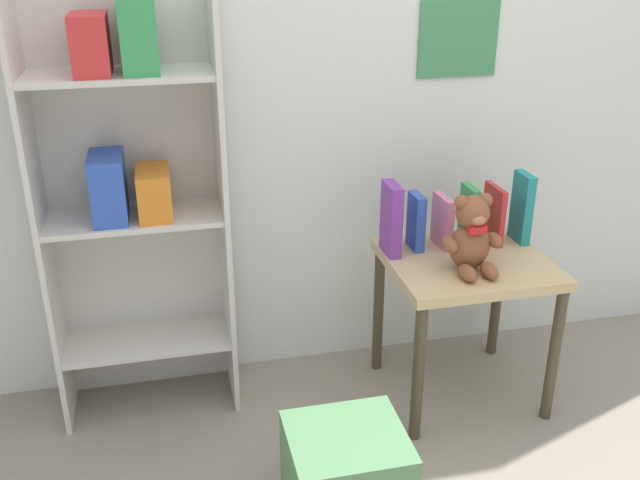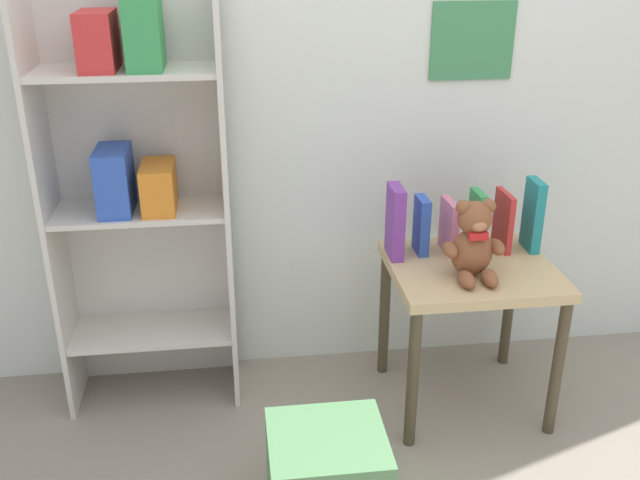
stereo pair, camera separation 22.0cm
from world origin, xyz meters
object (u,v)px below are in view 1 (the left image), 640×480
Objects in this scene: book_standing_teal at (522,208)px; bookshelf_side at (132,185)px; book_standing_red at (494,214)px; storage_bin at (346,476)px; book_standing_pink at (442,221)px; book_standing_green at (469,215)px; teddy_bear at (472,236)px; book_standing_purple at (391,219)px; display_table at (466,281)px; book_standing_blue at (416,222)px.

bookshelf_side is at bearing 175.78° from book_standing_teal.
storage_bin is (-0.72, -0.64, -0.51)m from book_standing_red.
book_standing_teal is (0.30, -0.02, 0.03)m from book_standing_pink.
storage_bin is at bearing -134.72° from book_standing_green.
teddy_bear is at bearing -145.05° from book_standing_teal.
book_standing_purple is 1.17× the size of book_standing_green.
book_standing_purple reaches higher than storage_bin.
teddy_bear is 1.41× the size of book_standing_pink.
book_standing_red is at bearing 170.48° from book_standing_teal.
teddy_bear is at bearing -112.16° from book_standing_green.
storage_bin is at bearing -141.25° from teddy_bear.
display_table is 2.54× the size of book_standing_green.
book_standing_purple is 1.35× the size of book_standing_pink.
book_standing_teal reaches higher than book_standing_red.
book_standing_purple is at bearing -178.56° from book_standing_red.
book_standing_purple reaches higher than book_standing_green.
teddy_bear is 1.04× the size of book_standing_purple.
teddy_bear is 0.28m from book_standing_red.
book_standing_teal reaches higher than book_standing_pink.
book_standing_blue reaches higher than storage_bin.
display_table is 2.17× the size of book_standing_purple.
book_standing_green is at bearing 176.30° from book_standing_teal.
bookshelf_side is at bearing 173.10° from book_standing_blue.
book_standing_teal is (1.37, -0.12, -0.15)m from bookshelf_side.
display_table is 2.63× the size of book_standing_red.
book_standing_blue is (-0.15, 0.13, 0.19)m from display_table.
book_standing_teal is 1.16m from storage_bin.
storage_bin is at bearing -141.87° from book_standing_teal.
book_standing_blue is at bearing 10.33° from book_standing_purple.
book_standing_blue is 0.40m from book_standing_teal.
teddy_bear is 0.24m from book_standing_blue.
teddy_bear reaches higher than storage_bin.
book_standing_pink is at bearing 50.86° from storage_bin.
book_standing_blue is at bearing 119.22° from teddy_bear.
book_standing_pink is at bearing 110.88° from display_table.
display_table reaches higher than storage_bin.
teddy_bear is 0.79× the size of storage_bin.
display_table is at bearing -11.88° from bookshelf_side.
bookshelf_side reaches higher than book_standing_green.
display_table is at bearing -154.87° from book_standing_teal.
teddy_bear is 1.26× the size of book_standing_red.
bookshelf_side is 6.67× the size of book_standing_green.
book_standing_green reaches higher than book_standing_pink.
display_table is at bearing -42.40° from book_standing_blue.
teddy_bear is 1.22× the size of book_standing_green.
book_standing_red is (0.30, -0.00, 0.00)m from book_standing_blue.
bookshelf_side is at bearing 126.21° from storage_bin.
bookshelf_side is 5.70× the size of book_standing_purple.
book_standing_green is 1.04× the size of book_standing_red.
teddy_bear is at bearing -16.06° from bookshelf_side.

